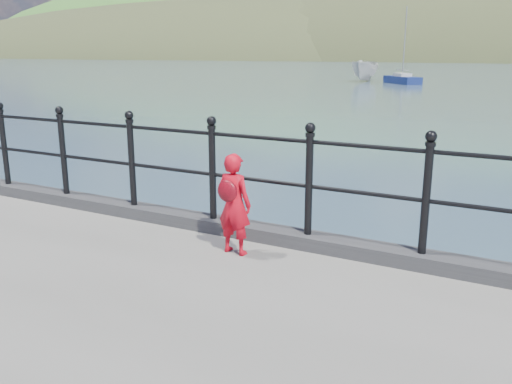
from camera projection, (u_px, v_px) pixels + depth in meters
The scene contains 6 objects.
ground at pixel (264, 313), 6.50m from camera, with size 600.00×600.00×0.00m, color #2D4251.
kerb at pixel (258, 232), 6.10m from camera, with size 60.00×0.30×0.15m, color #28282B.
railing at pixel (258, 167), 5.92m from camera, with size 18.11×0.11×1.20m.
child at pixel (234, 203), 5.54m from camera, with size 0.40×0.32×1.06m.
launch_white at pixel (365, 71), 55.49m from camera, with size 2.16×5.74×2.22m, color silver.
sailboat_port at pixel (402, 80), 52.50m from camera, with size 4.49×4.78×7.37m.
Camera 1 is at (2.73, -5.26, 3.05)m, focal length 38.00 mm.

